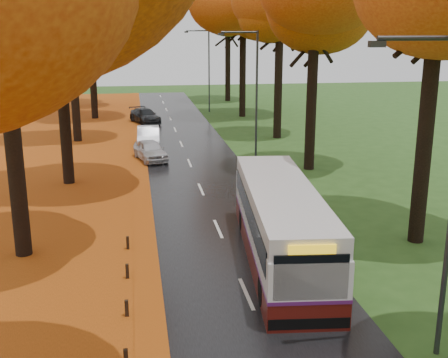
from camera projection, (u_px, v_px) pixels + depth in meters
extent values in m
cube|color=black|center=(199.00, 185.00, 30.04)|extent=(6.50, 90.00, 0.04)
cube|color=silver|center=(199.00, 184.00, 30.03)|extent=(0.12, 90.00, 0.01)
cube|color=#80360B|center=(24.00, 192.00, 28.67)|extent=(12.00, 90.00, 0.02)
cube|color=#B54F12|center=(141.00, 187.00, 29.57)|extent=(0.90, 90.00, 0.01)
cylinder|color=black|center=(12.00, 133.00, 19.61)|extent=(0.60, 0.60, 9.15)
cylinder|color=black|center=(64.00, 110.00, 29.38)|extent=(0.60, 0.60, 8.00)
ellipsoid|color=orange|center=(56.00, 10.00, 28.09)|extent=(9.20, 9.20, 7.18)
cylinder|color=black|center=(74.00, 83.00, 40.66)|extent=(0.60, 0.60, 8.58)
ellipsoid|color=orange|center=(69.00, 6.00, 39.27)|extent=(8.00, 8.00, 6.24)
cylinder|color=black|center=(92.00, 69.00, 51.17)|extent=(0.60, 0.60, 9.15)
ellipsoid|color=orange|center=(88.00, 3.00, 49.68)|extent=(9.20, 9.20, 7.18)
cylinder|color=black|center=(93.00, 68.00, 60.76)|extent=(0.60, 0.60, 8.00)
ellipsoid|color=orange|center=(90.00, 20.00, 59.46)|extent=(8.00, 8.00, 6.24)
cylinder|color=black|center=(426.00, 125.00, 20.94)|extent=(0.60, 0.60, 9.22)
cylinder|color=black|center=(311.00, 100.00, 32.42)|extent=(0.60, 0.60, 8.19)
ellipsoid|color=orange|center=(315.00, 8.00, 31.09)|extent=(9.20, 9.20, 7.18)
cylinder|color=black|center=(278.00, 80.00, 41.98)|extent=(0.60, 0.60, 8.70)
ellipsoid|color=orange|center=(280.00, 4.00, 40.57)|extent=(8.20, 8.20, 6.40)
cylinder|color=black|center=(243.00, 67.00, 52.31)|extent=(0.60, 0.60, 9.22)
ellipsoid|color=orange|center=(243.00, 3.00, 50.82)|extent=(9.20, 9.20, 7.18)
cylinder|color=black|center=(228.00, 65.00, 63.98)|extent=(0.60, 0.60, 8.19)
ellipsoid|color=orange|center=(228.00, 18.00, 62.65)|extent=(8.20, 8.20, 6.40)
cube|color=black|center=(127.00, 308.00, 16.25)|extent=(0.11, 0.11, 0.52)
cube|color=black|center=(127.00, 271.00, 18.73)|extent=(0.11, 0.11, 0.52)
cube|color=black|center=(128.00, 243.00, 21.21)|extent=(0.11, 0.11, 0.52)
cylinder|color=#333538|center=(425.00, 38.00, 12.26)|extent=(2.20, 0.11, 0.11)
cube|color=#333538|center=(377.00, 44.00, 12.12)|extent=(0.35, 0.18, 0.14)
cylinder|color=#333538|center=(257.00, 98.00, 34.42)|extent=(0.14, 0.14, 8.00)
cylinder|color=#333538|center=(239.00, 32.00, 33.24)|extent=(2.20, 0.11, 0.11)
cube|color=#333538|center=(221.00, 34.00, 33.10)|extent=(0.35, 0.18, 0.14)
cylinder|color=#333538|center=(209.00, 72.00, 55.40)|extent=(0.14, 0.14, 8.00)
cylinder|color=#333538|center=(198.00, 31.00, 54.22)|extent=(2.20, 0.11, 0.11)
cube|color=#333538|center=(186.00, 32.00, 54.08)|extent=(0.35, 0.18, 0.14)
cube|color=#4A100B|center=(280.00, 248.00, 20.20)|extent=(3.30, 10.39, 0.84)
cube|color=silver|center=(281.00, 221.00, 19.93)|extent=(3.30, 10.39, 1.21)
cube|color=silver|center=(281.00, 196.00, 19.69)|extent=(3.24, 10.18, 0.65)
cube|color=#52195A|center=(280.00, 236.00, 20.08)|extent=(3.33, 10.41, 0.11)
cube|color=black|center=(281.00, 211.00, 19.84)|extent=(3.25, 9.58, 0.79)
cube|color=black|center=(311.00, 278.00, 14.99)|extent=(2.04, 0.26, 1.30)
cube|color=yellow|center=(312.00, 249.00, 14.78)|extent=(1.28, 0.18, 0.26)
cube|color=black|center=(309.00, 323.00, 15.37)|extent=(2.27, 0.34, 0.32)
cylinder|color=black|center=(264.00, 291.00, 16.78)|extent=(0.35, 0.95, 0.93)
cylinder|color=black|center=(332.00, 289.00, 16.90)|extent=(0.35, 0.95, 0.93)
cylinder|color=black|center=(243.00, 219.00, 23.08)|extent=(0.35, 0.95, 0.93)
cylinder|color=black|center=(293.00, 218.00, 23.20)|extent=(0.35, 0.95, 0.93)
imported|color=silver|center=(150.00, 150.00, 35.39)|extent=(2.38, 3.99, 1.27)
imported|color=#A8AAB0|center=(148.00, 137.00, 39.40)|extent=(1.65, 4.35, 1.42)
imported|color=black|center=(145.00, 116.00, 49.42)|extent=(3.06, 4.67, 1.26)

